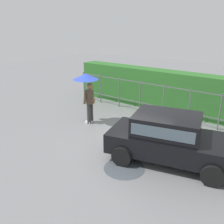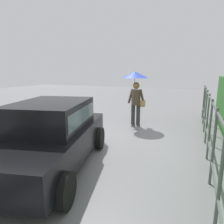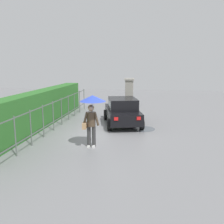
# 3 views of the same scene
# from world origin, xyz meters

# --- Properties ---
(ground_plane) EXTENTS (40.00, 40.00, 0.00)m
(ground_plane) POSITION_xyz_m (0.00, 0.00, 0.00)
(ground_plane) COLOR slate
(car) EXTENTS (3.99, 2.55, 1.48)m
(car) POSITION_xyz_m (1.77, -0.59, 0.80)
(car) COLOR black
(car) RESTS_ON ground
(pedestrian) EXTENTS (1.03, 1.03, 2.12)m
(pedestrian) POSITION_xyz_m (-2.21, 0.19, 1.61)
(pedestrian) COLOR #333333
(pedestrian) RESTS_ON ground
(fence_section) EXTENTS (10.82, 0.05, 1.50)m
(fence_section) POSITION_xyz_m (0.60, 2.70, 0.83)
(fence_section) COLOR #59605B
(fence_section) RESTS_ON ground
(hedge_row) EXTENTS (11.77, 0.90, 1.90)m
(hedge_row) POSITION_xyz_m (0.60, 3.72, 0.95)
(hedge_row) COLOR #2D6B28
(hedge_row) RESTS_ON ground
(puddle_near) EXTENTS (1.22, 1.22, 0.00)m
(puddle_near) POSITION_xyz_m (0.97, -1.77, 0.00)
(puddle_near) COLOR #4C545B
(puddle_near) RESTS_ON ground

